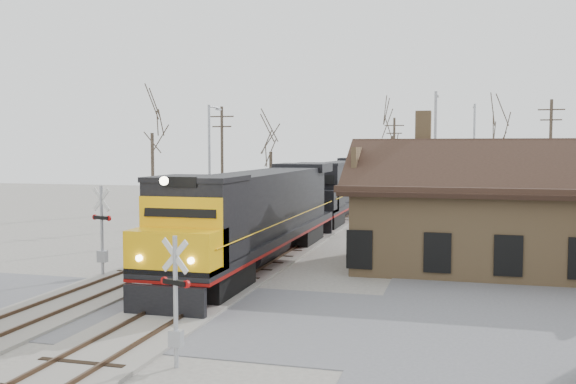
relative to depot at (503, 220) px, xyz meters
name	(u,v)px	position (x,y,z in m)	size (l,w,h in m)	color
ground	(175,312)	(-11.99, -12.00, -2.41)	(140.00, 140.00, 0.00)	#A5A095
road	(175,312)	(-11.99, -12.00, -2.39)	(60.00, 9.00, 0.03)	#5D5D62
track_main	(285,248)	(-11.99, 3.00, -2.34)	(3.40, 90.00, 0.24)	#A5A095
track_siding	(213,245)	(-16.49, 3.00, -2.34)	(3.40, 90.00, 0.24)	#A5A095
depot	(503,220)	(0.00, 0.00, 0.00)	(15.20, 9.31, 7.90)	#A17E53
locomotive_lead	(256,215)	(-11.99, -2.49, 0.18)	(3.31, 22.19, 4.93)	black
locomotive_trailing	(338,188)	(-11.99, 19.98, 0.18)	(3.31, 22.19, 4.67)	black
crossbuck_near	(176,305)	(-9.46, -17.37, -0.68)	(1.00, 0.40, 3.61)	#A5A8AD
crossbuck_far	(102,234)	(-18.00, -6.96, -0.43)	(1.17, 0.44, 4.23)	#A5A8AD
streetlight_a	(210,164)	(-18.02, 6.44, 2.51)	(0.25, 2.04, 8.77)	#A5A8AD
streetlight_b	(435,158)	(-3.64, 8.98, 2.90)	(0.25, 2.04, 9.53)	#A5A8AD
streetlight_c	(474,155)	(-0.99, 22.63, 2.93)	(0.25, 2.04, 9.59)	#A5A8AD
utility_pole_a	(222,162)	(-20.58, 15.33, 2.44)	(2.00, 0.24, 9.25)	#382D23
utility_pole_b	(394,159)	(-8.70, 33.83, 2.33)	(2.00, 0.24, 9.03)	#382D23
utility_pole_c	(550,159)	(4.74, 20.89, 2.68)	(2.00, 0.24, 9.73)	#382D23
tree_a	(152,120)	(-29.51, 20.79, 6.10)	(4.87, 4.87, 11.94)	#382D23
tree_b	(271,142)	(-19.24, 24.53, 4.08)	(3.72, 3.72, 9.12)	#382D23
tree_c	(392,125)	(-9.10, 35.71, 5.97)	(4.80, 4.80, 11.75)	#382D23
tree_d	(501,126)	(1.52, 29.39, 5.51)	(4.54, 4.54, 11.12)	#382D23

